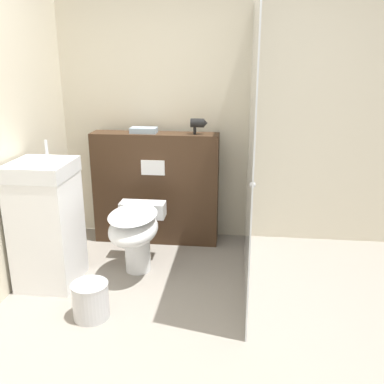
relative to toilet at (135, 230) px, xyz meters
The scene contains 9 objects.
ground_plane 1.23m from the toilet, 63.91° to the right, with size 12.00×12.00×0.00m, color gray.
wall_back 1.36m from the toilet, 60.71° to the left, with size 8.00×0.06×2.50m.
partition_panel 0.71m from the toilet, 86.59° to the left, with size 1.20×0.25×1.08m.
shower_glass 1.16m from the toilet, ahead, with size 0.04×1.72×2.19m.
toilet is the anchor object (origin of this frame).
sink_vanity 0.70m from the toilet, 160.76° to the right, with size 0.45×0.48×1.14m.
hair_drier 1.13m from the toilet, 55.99° to the left, with size 0.15×0.08×0.14m.
folded_towel 0.99m from the toilet, 94.91° to the left, with size 0.24×0.14×0.05m.
waste_bin 0.74m from the toilet, 103.60° to the right, with size 0.26×0.26×0.26m.
Camera 1 is at (0.32, -2.14, 1.76)m, focal length 40.00 mm.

